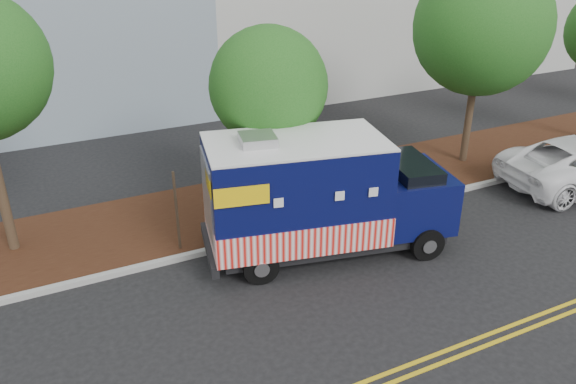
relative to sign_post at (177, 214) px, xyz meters
name	(u,v)px	position (x,y,z in m)	size (l,w,h in m)	color
ground	(305,259)	(2.90, -1.76, -1.20)	(120.00, 120.00, 0.00)	black
curb	(283,233)	(2.90, -0.36, -1.12)	(120.00, 0.18, 0.15)	#9E9E99
mulch_strip	(254,203)	(2.90, 1.74, -1.12)	(120.00, 4.00, 0.15)	black
centerline_near	(408,365)	(2.90, -6.21, -1.19)	(120.00, 0.10, 0.01)	gold
centerline_far	(415,373)	(2.90, -6.46, -1.19)	(120.00, 0.10, 0.01)	gold
tree_b	(268,86)	(3.13, 1.00, 2.79)	(3.31, 3.31, 5.66)	#38281C
tree_c	(482,27)	(11.19, 1.51, 3.73)	(4.58, 4.58, 7.23)	#38281C
sign_post	(177,214)	(0.00, 0.00, 0.00)	(0.06, 0.06, 2.40)	#473828
food_truck	(317,199)	(3.35, -1.50, 0.37)	(6.92, 3.69, 3.47)	black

